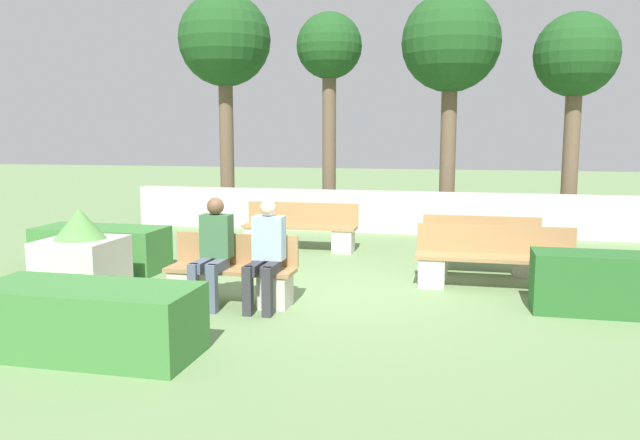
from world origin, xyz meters
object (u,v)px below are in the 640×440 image
Objects in this scene: bench_left_side at (481,252)px; person_seated_woman at (213,247)px; bench_front at (231,278)px; tree_center_right at (451,46)px; person_seated_man at (266,250)px; tree_center_left at (329,56)px; bench_back at (494,264)px; tree_rightmost at (576,61)px; planter_corner_left at (81,257)px; tree_leftmost at (225,44)px; bench_right_side at (300,232)px.

person_seated_woman is (-3.30, -2.63, 0.41)m from bench_left_side.
tree_center_right is (2.48, 7.22, 3.72)m from bench_front.
person_seated_man is 8.26m from tree_center_left.
bench_front is 0.91× the size of bench_left_side.
bench_back is 0.46× the size of tree_rightmost.
tree_leftmost is at bearing 96.59° from planter_corner_left.
bench_right_side is at bearing 60.67° from planter_corner_left.
bench_left_side is 0.34× the size of tree_center_right.
tree_rightmost is (1.99, 4.78, 3.34)m from bench_left_side.
bench_left_side and bench_back have the same top height.
tree_center_left reaches higher than bench_right_side.
tree_leftmost is 1.13× the size of tree_center_left.
tree_leftmost is at bearing 109.96° from person_seated_woman.
person_seated_man is 0.28× the size of tree_rightmost.
bench_front is at bearing 164.72° from person_seated_man.
tree_center_left reaches higher than person_seated_woman.
person_seated_man is 9.35m from tree_leftmost.
bench_right_side is 4.23m from planter_corner_left.
tree_center_left is (-3.44, 4.93, 3.62)m from bench_left_side.
bench_back is at bearing -38.82° from bench_right_side.
planter_corner_left is (-2.07, -3.68, 0.15)m from bench_right_side.
person_seated_man is 8.31m from tree_center_right.
tree_leftmost is 5.54m from tree_center_right.
tree_center_right is at bearing 91.94° from bench_back.
tree_center_right is 1.11× the size of tree_rightmost.
tree_center_right is (-0.64, 4.73, 3.71)m from bench_left_side.
tree_leftmost is at bearing 121.08° from bench_right_side.
bench_right_side is at bearing 98.62° from person_seated_man.
planter_corner_left is 9.25m from tree_center_right.
planter_corner_left is 10.72m from tree_rightmost.
tree_rightmost is (1.83, 5.77, 3.32)m from bench_back.
planter_corner_left is at bearing -135.10° from tree_rightmost.
tree_center_right is at bearing -178.90° from tree_rightmost.
bench_right_side is 1.83× the size of planter_corner_left.
bench_back is (0.16, -0.99, 0.01)m from bench_left_side.
tree_center_right is (2.79, -0.20, 0.10)m from tree_center_left.
bench_left_side is 5.81m from planter_corner_left.
tree_center_right is 2.66m from tree_rightmost.
bench_right_side is 3.93m from person_seated_man.
tree_leftmost reaches higher than person_seated_man.
bench_front is 3.73m from bench_right_side.
planter_corner_left is 8.35m from tree_center_left.
person_seated_man is at bearing -127.85° from bench_left_side.
person_seated_woman is (-0.69, 0.00, 0.01)m from person_seated_man.
tree_center_right is (4.63, 7.18, 3.55)m from planter_corner_left.
person_seated_man reaches higher than planter_corner_left.
bench_back is at bearing -44.55° from tree_leftmost.
bench_right_side is 0.43× the size of tree_center_left.
person_seated_man reaches higher than bench_right_side.
tree_center_left is at bearing 175.84° from tree_center_right.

